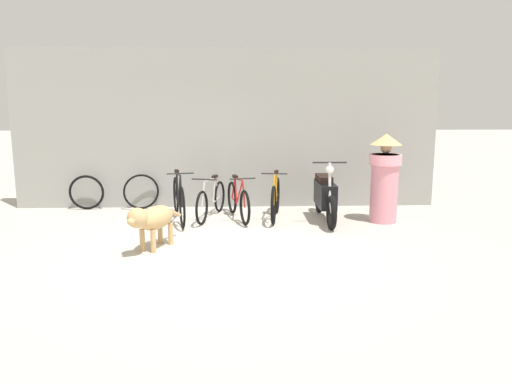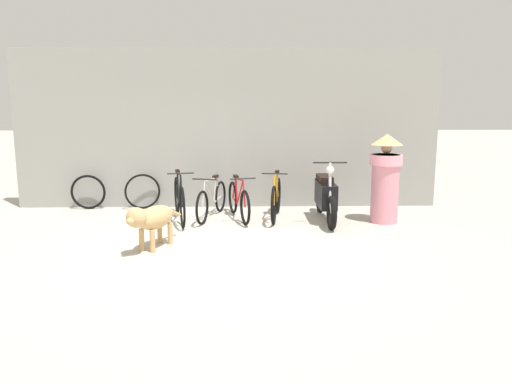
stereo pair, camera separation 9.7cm
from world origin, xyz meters
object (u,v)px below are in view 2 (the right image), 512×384
object	(u,v)px
spare_tire_left	(88,192)
spare_tire_right	(143,191)
bicycle_2	(239,201)
motorcycle	(326,196)
bicycle_3	(276,199)
stray_dog	(152,219)
bicycle_1	(212,200)
person_in_robes	(385,177)
bicycle_0	(179,200)

from	to	relation	value
spare_tire_left	spare_tire_right	distance (m)	1.08
bicycle_2	motorcycle	distance (m)	1.58
bicycle_3	stray_dog	distance (m)	2.71
bicycle_1	bicycle_2	bearing A→B (deg)	94.29
motorcycle	person_in_robes	size ratio (longest dim) A/B	1.22
bicycle_1	motorcycle	size ratio (longest dim) A/B	0.85
bicycle_2	bicycle_0	bearing A→B (deg)	-98.40
bicycle_1	stray_dog	xyz separation A→B (m)	(-0.74, -1.98, 0.13)
motorcycle	bicycle_2	bearing A→B (deg)	-96.45
bicycle_1	stray_dog	world-z (taller)	bicycle_1
stray_dog	bicycle_1	bearing A→B (deg)	-175.99
stray_dog	spare_tire_left	bearing A→B (deg)	-123.02
bicycle_2	motorcycle	size ratio (longest dim) A/B	0.81
bicycle_1	spare_tire_right	distance (m)	1.65
bicycle_0	person_in_robes	world-z (taller)	person_in_robes
bicycle_0	motorcycle	world-z (taller)	motorcycle
bicycle_3	spare_tire_right	world-z (taller)	bicycle_3
bicycle_2	spare_tire_right	xyz separation A→B (m)	(-1.93, 0.90, 0.02)
bicycle_0	bicycle_2	bearing A→B (deg)	83.17
motorcycle	spare_tire_left	world-z (taller)	motorcycle
bicycle_0	person_in_robes	xyz separation A→B (m)	(3.65, -0.22, 0.44)
bicycle_3	stray_dog	size ratio (longest dim) A/B	1.33
motorcycle	bicycle_0	bearing A→B (deg)	-91.45
bicycle_2	stray_dog	world-z (taller)	bicycle_2
bicycle_0	stray_dog	xyz separation A→B (m)	(-0.17, -1.78, 0.07)
bicycle_0	spare_tire_right	distance (m)	1.33
stray_dog	spare_tire_right	distance (m)	2.87
bicycle_1	person_in_robes	size ratio (longest dim) A/B	1.04
motorcycle	spare_tire_left	xyz separation A→B (m)	(-4.57, 1.09, -0.10)
bicycle_1	stray_dog	size ratio (longest dim) A/B	1.32
spare_tire_left	spare_tire_right	xyz separation A→B (m)	(1.08, -0.00, 0.01)
bicycle_2	spare_tire_left	world-z (taller)	bicycle_2
bicycle_3	spare_tire_right	bearing A→B (deg)	-100.09
bicycle_2	spare_tire_left	distance (m)	3.14
bicycle_1	spare_tire_left	bearing A→B (deg)	-93.25
stray_dog	spare_tire_left	world-z (taller)	stray_dog
bicycle_1	bicycle_3	world-z (taller)	bicycle_3
bicycle_2	stray_dog	distance (m)	2.26
motorcycle	stray_dog	distance (m)	3.28
motorcycle	stray_dog	size ratio (longest dim) A/B	1.55
bicycle_0	bicycle_1	xyz separation A→B (m)	(0.57, 0.20, -0.06)
bicycle_0	spare_tire_right	world-z (taller)	bicycle_0
bicycle_1	bicycle_0	bearing A→B (deg)	-56.39
person_in_robes	spare_tire_right	distance (m)	4.70
bicycle_3	bicycle_2	bearing A→B (deg)	-79.14
person_in_robes	stray_dog	bearing A→B (deg)	50.37
bicycle_2	stray_dog	size ratio (longest dim) A/B	1.25
stray_dog	bicycle_3	bearing A→B (deg)	159.47
bicycle_2	spare_tire_right	distance (m)	2.13
bicycle_3	spare_tire_right	size ratio (longest dim) A/B	2.33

